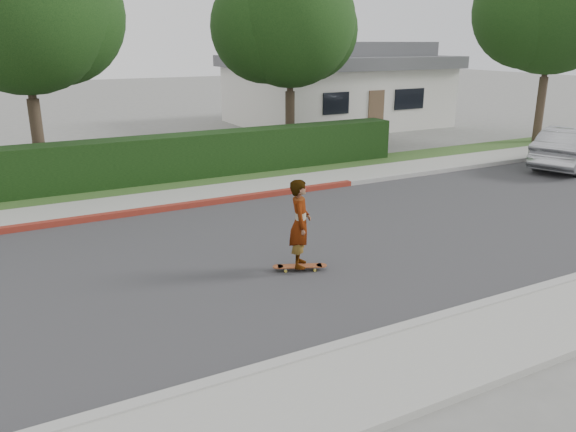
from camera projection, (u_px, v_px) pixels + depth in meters
name	position (u px, v px, depth m)	size (l,w,h in m)	color
ground	(409.00, 227.00, 13.75)	(120.00, 120.00, 0.00)	slate
road	(409.00, 226.00, 13.75)	(60.00, 8.00, 0.01)	#2D2D30
curb_near	(555.00, 285.00, 10.28)	(60.00, 0.20, 0.15)	#9E9E99
curb_far	(322.00, 187.00, 17.19)	(60.00, 0.20, 0.15)	#9E9E99
curb_red_section	(162.00, 209.00, 14.95)	(12.00, 0.21, 0.15)	maroon
sidewalk_far	(308.00, 181.00, 17.95)	(60.00, 1.60, 0.12)	gray
planting_strip	(284.00, 172.00, 19.30)	(60.00, 1.60, 0.10)	#2D4C1E
hedge	(194.00, 157.00, 18.26)	(15.00, 1.00, 1.50)	black
tree_left	(19.00, 8.00, 16.14)	(5.99, 5.21, 8.00)	#33261C
tree_center	(287.00, 25.00, 20.70)	(5.66, 4.84, 7.44)	#33261C
tree_right	(549.00, 9.00, 23.30)	(6.32, 5.60, 8.56)	#33261C
house	(335.00, 85.00, 30.19)	(10.60, 8.60, 4.30)	beige
skateboard	(300.00, 266.00, 11.09)	(1.07, 0.63, 0.10)	gold
skateboarder	(300.00, 224.00, 10.83)	(0.64, 0.42, 1.75)	white
car_silver	(571.00, 148.00, 19.92)	(1.54, 4.41, 1.45)	#A6A8AD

